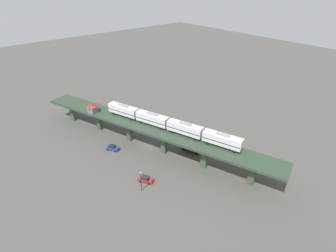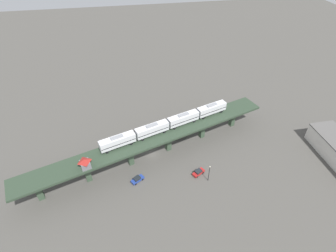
# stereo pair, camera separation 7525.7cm
# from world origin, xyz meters

# --- Properties ---
(ground_plane) EXTENTS (400.00, 400.00, 0.00)m
(ground_plane) POSITION_xyz_m (0.00, 0.00, 0.00)
(ground_plane) COLOR #4C4944
(elevated_viaduct) EXTENTS (36.85, 89.99, 8.50)m
(elevated_viaduct) POSITION_xyz_m (0.06, -0.19, 7.27)
(elevated_viaduct) COLOR #2C3D2C
(elevated_viaduct) RESTS_ON ground
(subway_train) EXTENTS (18.29, 48.16, 4.45)m
(subway_train) POSITION_xyz_m (-3.58, 6.36, 11.04)
(subway_train) COLOR silver
(subway_train) RESTS_ON elevated_viaduct
(signal_hut) EXTENTS (4.07, 4.07, 3.40)m
(signal_hut) POSITION_xyz_m (9.67, -21.62, 10.30)
(signal_hut) COLOR slate
(signal_hut) RESTS_ON elevated_viaduct
(street_car_red) EXTENTS (3.75, 4.71, 1.89)m
(street_car_red) POSITION_xyz_m (11.69, 14.03, 0.94)
(street_car_red) COLOR #AD1E1E
(street_car_red) RESTS_ON ground
(street_car_blue) EXTENTS (3.88, 4.68, 1.89)m
(street_car_blue) POSITION_xyz_m (10.93, -6.59, 0.94)
(street_car_blue) COLOR #233D93
(street_car_blue) RESTS_ON ground
(delivery_truck) EXTENTS (4.17, 7.54, 3.20)m
(delivery_truck) POSITION_xyz_m (-9.81, 11.82, 1.76)
(delivery_truck) COLOR #333338
(delivery_truck) RESTS_ON ground
(street_lamp) EXTENTS (0.44, 0.44, 6.94)m
(street_lamp) POSITION_xyz_m (14.87, 16.48, 4.11)
(street_lamp) COLOR black
(street_lamp) RESTS_ON ground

